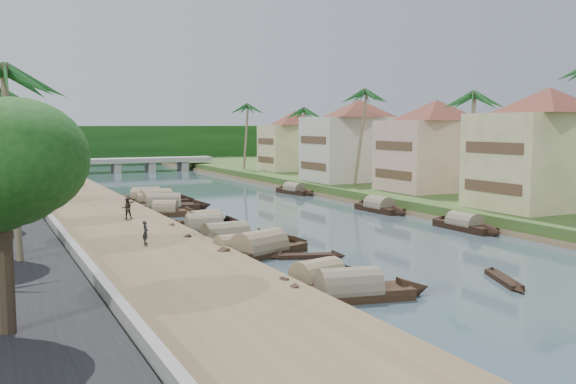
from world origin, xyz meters
name	(u,v)px	position (x,y,z in m)	size (l,w,h in m)	color
ground	(342,234)	(0.00, 0.00, 0.00)	(220.00, 220.00, 0.00)	#384C55
left_bank	(83,210)	(-16.00, 20.00, 0.40)	(10.00, 180.00, 0.80)	brown
right_bank	(395,191)	(19.00, 20.00, 0.60)	(16.00, 180.00, 1.20)	#2D4A1D
retaining_wall	(35,202)	(-20.20, 20.00, 1.35)	(0.40, 180.00, 1.10)	slate
treeline	(104,145)	(0.00, 100.00, 4.00)	(120.00, 14.00, 8.00)	#0F360E
bridge	(133,162)	(0.00, 72.00, 1.72)	(28.00, 4.00, 2.40)	gray
building_near	(547,147)	(18.99, -2.00, 6.38)	(14.85, 14.85, 10.20)	beige
building_mid	(436,144)	(19.99, 14.00, 6.13)	(14.11, 14.11, 9.70)	beige
building_far	(359,139)	(18.99, 28.00, 6.38)	(15.59, 15.59, 10.20)	beige
building_distant	(295,140)	(19.99, 48.00, 5.88)	(12.62, 12.62, 9.20)	beige
sampan_0	(349,291)	(-9.11, -16.03, 0.42)	(8.68, 3.36, 2.24)	black
sampan_1	(317,280)	(-9.44, -13.52, 0.41)	(7.31, 3.23, 2.14)	black
sampan_2	(260,250)	(-8.94, -4.97, 0.42)	(9.57, 5.32, 2.47)	black
sampan_3	(226,239)	(-9.49, -0.36, 0.42)	(8.81, 2.27, 2.34)	black
sampan_4	(233,249)	(-10.28, -3.89, 0.41)	(6.51, 2.06, 1.87)	black
sampan_5	(205,224)	(-8.63, 6.61, 0.42)	(7.07, 2.74, 2.21)	black
sampan_6	(204,229)	(-9.45, 4.53, 0.42)	(7.80, 2.78, 2.28)	black
sampan_7	(202,223)	(-8.67, 7.38, 0.40)	(6.75, 2.08, 1.83)	black
sampan_8	(165,211)	(-9.47, 15.43, 0.41)	(6.30, 4.09, 1.98)	black
sampan_9	(164,205)	(-8.52, 19.57, 0.42)	(9.73, 3.83, 2.39)	black
sampan_10	(148,202)	(-9.18, 23.18, 0.41)	(6.75, 1.72, 1.90)	black
sampan_11	(156,201)	(-8.31, 23.25, 0.42)	(9.12, 2.81, 2.53)	black
sampan_12	(146,197)	(-8.25, 28.10, 0.41)	(8.97, 2.33, 2.12)	black
sampan_13	(142,198)	(-8.99, 26.75, 0.41)	(6.84, 3.37, 1.89)	black
sampan_14	(464,225)	(9.61, -2.63, 0.41)	(1.74, 8.08, 1.99)	black
sampan_15	(379,207)	(9.63, 9.27, 0.41)	(2.10, 8.09, 2.16)	black
sampan_16	(294,190)	(9.43, 27.13, 0.41)	(2.76, 7.70, 1.89)	black
canoe_0	(504,280)	(0.03, -16.63, 0.10)	(2.71, 5.12, 0.70)	black
canoe_1	(307,257)	(-6.51, -6.73, 0.10)	(4.94, 2.41, 0.80)	black
canoe_2	(181,206)	(-6.38, 21.12, 0.10)	(4.77, 1.93, 0.69)	black
palm_1	(470,96)	(16.00, 4.34, 10.82)	(3.20, 3.20, 11.41)	#75634E
palm_2	(358,93)	(15.00, 21.89, 11.84)	(3.20, 3.20, 12.43)	#75634E
palm_3	(300,111)	(16.00, 38.55, 10.18)	(3.20, 3.20, 10.73)	#75634E
palm_4	(10,74)	(-23.00, -6.87, 10.74)	(3.20, 3.20, 11.12)	#75634E
palm_6	(4,105)	(-22.00, 28.26, 10.17)	(3.20, 3.20, 10.52)	#75634E
palm_7	(244,107)	(14.00, 54.13, 11.11)	(3.20, 3.20, 11.71)	#75634E
palm_8	(6,92)	(-20.50, 59.32, 12.93)	(3.20, 3.20, 13.39)	#75634E
tree_0	(0,169)	(-24.00, -18.81, 6.82)	(4.82, 4.82, 7.49)	#3E2F23
tree_6	(386,137)	(24.00, 29.30, 6.69)	(4.09, 4.09, 7.30)	#3E2F23
person_near	(145,232)	(-15.37, -1.84, 1.53)	(0.53, 0.35, 1.46)	#282930
person_far	(127,208)	(-14.13, 9.56, 1.64)	(0.82, 0.64, 1.68)	#2F2821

